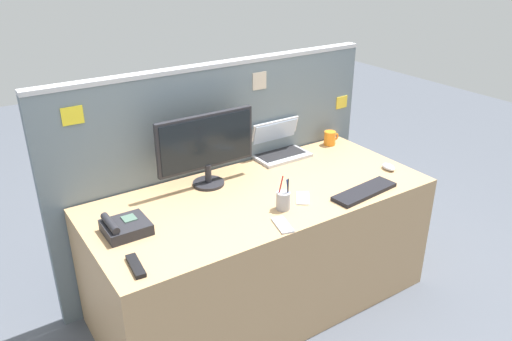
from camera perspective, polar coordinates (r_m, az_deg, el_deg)
The scene contains 13 objects.
ground_plane at distance 3.14m, azimuth 0.52°, elevation -14.38°, with size 10.00×10.00×0.00m, color #4C515B.
desk at distance 2.92m, azimuth 0.55°, elevation -8.91°, with size 1.88×0.83×0.72m, color tan.
cubicle_divider at distance 3.11m, azimuth -4.14°, elevation -0.08°, with size 2.09×0.08×1.35m.
desktop_monitor at distance 2.76m, azimuth -5.65°, elevation 2.88°, with size 0.58×0.18×0.41m.
laptop at distance 3.20m, azimuth 2.51°, elevation 2.70°, with size 0.34×0.23×0.23m.
desk_phone at distance 2.46m, azimuth -14.62°, elevation -6.19°, with size 0.20×0.19×0.09m.
keyboard_main at distance 2.80m, azimuth 12.16°, elevation -2.35°, with size 0.41×0.12×0.02m, color black.
computer_mouse_right_hand at distance 3.12m, azimuth 14.75°, elevation 0.39°, with size 0.06×0.10×0.03m, color #B2B5BC.
pen_cup at distance 2.57m, azimuth 3.13°, elevation -3.38°, with size 0.07×0.07×0.19m.
cell_phone_silver_slab at distance 2.45m, azimuth 3.01°, elevation -6.17°, with size 0.06×0.15×0.01m, color #B7BAC1.
cell_phone_white_slab at distance 2.70m, azimuth 5.30°, elevation -3.14°, with size 0.07×0.14×0.01m, color silver.
tv_remote at distance 2.22m, azimuth -13.44°, elevation -10.44°, with size 0.04×0.17×0.02m, color black.
coffee_mug at distance 3.41m, azimuth 8.38°, elevation 3.66°, with size 0.11×0.08×0.09m.
Camera 1 is at (-1.37, -2.01, 1.99)m, focal length 35.37 mm.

